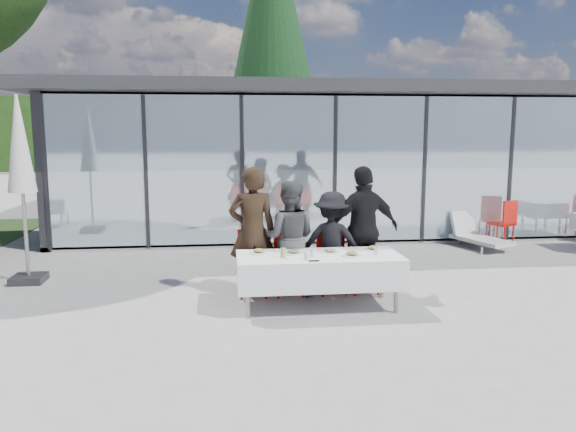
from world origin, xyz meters
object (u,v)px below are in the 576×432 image
object	(u,v)px
spare_chair_b	(505,220)
juice_bottle	(283,253)
diner_chair_a	(253,259)
lounger	(476,235)
plate_b	(293,252)
market_umbrella	(20,158)
diner_c	(332,242)
plate_a	(259,252)
conifer_tree	(272,29)
diner_d	(364,229)
dining_table	(319,270)
diner_chair_d	(363,256)
plate_c	(331,251)
plate_extra	(352,254)
diner_chair_b	(289,258)
diner_chair_c	(332,257)
folded_eyeglasses	(314,261)
plate_d	(374,249)
diner_b	(289,238)
diner_a	(252,232)

from	to	relation	value
spare_chair_b	juice_bottle	bearing A→B (deg)	-143.00
diner_chair_a	lounger	bearing A→B (deg)	30.98
spare_chair_b	lounger	distance (m)	0.77
plate_b	market_umbrella	xyz separation A→B (m)	(-4.12, 1.73, 1.24)
diner_c	plate_a	size ratio (longest dim) A/B	5.65
plate_b	conifer_tree	size ratio (longest dim) A/B	0.03
conifer_tree	diner_d	bearing A→B (deg)	-88.61
dining_table	spare_chair_b	xyz separation A→B (m)	(4.70, 3.80, -0.00)
diner_chair_d	plate_b	distance (m)	1.35
dining_table	market_umbrella	world-z (taller)	market_umbrella
diner_chair_d	diner_d	bearing A→B (deg)	-90.00
diner_chair_d	plate_c	xyz separation A→B (m)	(-0.63, -0.63, 0.24)
diner_chair_a	plate_extra	size ratio (longest dim) A/B	3.57
diner_chair_b	diner_d	size ratio (longest dim) A/B	0.51
diner_chair_a	plate_extra	bearing A→B (deg)	-34.01
diner_chair_c	folded_eyeglasses	distance (m)	1.23
diner_chair_d	plate_d	world-z (taller)	diner_chair_d
dining_table	plate_extra	xyz separation A→B (m)	(0.43, -0.13, 0.24)
diner_chair_c	diner_chair_b	bearing A→B (deg)	180.00
lounger	conifer_tree	xyz separation A→B (m)	(-3.49, 9.45, 5.73)
lounger	diner_chair_a	bearing A→B (deg)	-149.02
diner_chair_a	diner_d	size ratio (longest dim) A/B	0.51
diner_b	plate_c	world-z (taller)	diner_b
plate_d	plate_extra	distance (m)	0.52
diner_chair_d	lounger	world-z (taller)	diner_chair_d
dining_table	folded_eyeglasses	xyz separation A→B (m)	(-0.13, -0.38, 0.22)
plate_extra	spare_chair_b	world-z (taller)	spare_chair_b
diner_a	plate_c	bearing A→B (deg)	146.13
diner_chair_d	conifer_tree	xyz separation A→B (m)	(-0.30, 12.38, 5.45)
lounger	diner_a	bearing A→B (deg)	-148.81
diner_chair_d	diner_chair_b	bearing A→B (deg)	180.00
plate_a	lounger	bearing A→B (deg)	35.88
diner_c	diner_d	bearing A→B (deg)	-163.66
plate_d	folded_eyeglasses	world-z (taller)	plate_d
diner_d	lounger	bearing A→B (deg)	-149.00
plate_a	plate_d	world-z (taller)	same
plate_b	juice_bottle	distance (m)	0.29
dining_table	lounger	size ratio (longest dim) A/B	1.55
diner_chair_d	plate_extra	bearing A→B (deg)	-113.22
plate_d	diner_d	bearing A→B (deg)	91.84
diner_c	plate_d	distance (m)	0.72
plate_c	plate_d	world-z (taller)	same
diner_chair_b	plate_d	distance (m)	1.30
diner_b	conifer_tree	world-z (taller)	conifer_tree
dining_table	juice_bottle	bearing A→B (deg)	-165.92
diner_d	juice_bottle	distance (m)	1.58
juice_bottle	diner_c	bearing A→B (deg)	45.61
diner_b	diner_c	size ratio (longest dim) A/B	1.11
diner_chair_d	lounger	distance (m)	4.34
market_umbrella	plate_c	bearing A→B (deg)	-20.19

